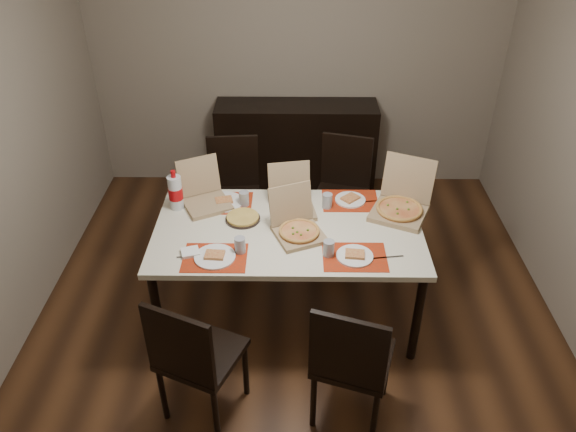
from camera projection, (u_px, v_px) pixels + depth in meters
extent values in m
cube|color=#482916|center=(296.00, 314.00, 4.17)|extent=(3.80, 4.00, 0.02)
cube|color=gray|center=(297.00, 54.00, 5.11)|extent=(3.80, 0.02, 2.60)
cube|color=black|center=(296.00, 149.00, 5.39)|extent=(1.50, 0.40, 0.90)
cube|color=beige|center=(288.00, 231.00, 3.78)|extent=(1.80, 1.00, 0.04)
cylinder|color=black|center=(158.00, 316.00, 3.64)|extent=(0.06, 0.06, 0.71)
cylinder|color=black|center=(417.00, 318.00, 3.62)|extent=(0.06, 0.06, 0.71)
cylinder|color=black|center=(181.00, 236.00, 4.37)|extent=(0.06, 0.06, 0.71)
cylinder|color=black|center=(397.00, 238.00, 4.35)|extent=(0.06, 0.06, 0.71)
cube|color=black|center=(202.00, 354.00, 3.24)|extent=(0.55, 0.55, 0.04)
cube|color=black|center=(179.00, 347.00, 2.96)|extent=(0.40, 0.20, 0.46)
cylinder|color=black|center=(163.00, 394.00, 3.30)|extent=(0.04, 0.04, 0.43)
cylinder|color=black|center=(216.00, 415.00, 3.18)|extent=(0.04, 0.04, 0.43)
cylinder|color=black|center=(196.00, 351.00, 3.57)|extent=(0.04, 0.04, 0.43)
cylinder|color=black|center=(246.00, 370.00, 3.45)|extent=(0.04, 0.04, 0.43)
cube|color=black|center=(353.00, 358.00, 3.22)|extent=(0.53, 0.53, 0.04)
cube|color=black|center=(348.00, 352.00, 2.93)|extent=(0.41, 0.16, 0.46)
cylinder|color=black|center=(313.00, 401.00, 3.26)|extent=(0.04, 0.04, 0.43)
cylinder|color=black|center=(374.00, 418.00, 3.16)|extent=(0.04, 0.04, 0.43)
cylinder|color=black|center=(330.00, 356.00, 3.54)|extent=(0.04, 0.04, 0.43)
cylinder|color=black|center=(386.00, 370.00, 3.45)|extent=(0.04, 0.04, 0.43)
cube|color=black|center=(235.00, 199.00, 4.65)|extent=(0.45, 0.45, 0.04)
cube|color=black|center=(233.00, 161.00, 4.66)|extent=(0.42, 0.06, 0.46)
cylinder|color=black|center=(257.00, 210.00, 4.94)|extent=(0.04, 0.04, 0.43)
cylinder|color=black|center=(216.00, 211.00, 4.92)|extent=(0.04, 0.04, 0.43)
cylinder|color=black|center=(258.00, 234.00, 4.64)|extent=(0.04, 0.04, 0.43)
cylinder|color=black|center=(214.00, 235.00, 4.62)|extent=(0.04, 0.04, 0.43)
cube|color=black|center=(341.00, 198.00, 4.66)|extent=(0.51, 0.51, 0.04)
cube|color=black|center=(347.00, 161.00, 4.67)|extent=(0.41, 0.14, 0.46)
cylinder|color=black|center=(363.00, 213.00, 4.90)|extent=(0.04, 0.04, 0.43)
cylinder|color=black|center=(323.00, 207.00, 4.98)|extent=(0.04, 0.04, 0.43)
cylinder|color=black|center=(356.00, 236.00, 4.61)|extent=(0.04, 0.04, 0.43)
cylinder|color=black|center=(314.00, 229.00, 4.69)|extent=(0.04, 0.04, 0.43)
cube|color=#A9250B|center=(215.00, 258.00, 3.51)|extent=(0.40, 0.30, 0.00)
cylinder|color=white|center=(215.00, 257.00, 3.50)|extent=(0.26, 0.26, 0.01)
cube|color=#D2BA69|center=(215.00, 255.00, 3.49)|extent=(0.13, 0.10, 0.02)
cylinder|color=gray|center=(240.00, 245.00, 3.53)|extent=(0.07, 0.07, 0.11)
cube|color=#B2B2B7|center=(193.00, 256.00, 3.52)|extent=(0.20, 0.04, 0.00)
cube|color=white|center=(190.00, 252.00, 3.53)|extent=(0.13, 0.13, 0.02)
cube|color=#A9250B|center=(355.00, 257.00, 3.51)|extent=(0.40, 0.30, 0.00)
cylinder|color=white|center=(355.00, 256.00, 3.51)|extent=(0.23, 0.23, 0.01)
cube|color=#D2BA69|center=(355.00, 254.00, 3.50)|extent=(0.13, 0.10, 0.02)
cylinder|color=gray|center=(329.00, 249.00, 3.50)|extent=(0.07, 0.07, 0.11)
cube|color=#B2B2B7|center=(388.00, 257.00, 3.51)|extent=(0.20, 0.04, 0.00)
cube|color=#A9250B|center=(224.00, 203.00, 4.03)|extent=(0.40, 0.30, 0.00)
cylinder|color=white|center=(224.00, 202.00, 4.03)|extent=(0.28, 0.28, 0.01)
cube|color=#D2BA69|center=(224.00, 200.00, 4.02)|extent=(0.14, 0.12, 0.02)
cylinder|color=gray|center=(244.00, 199.00, 3.98)|extent=(0.07, 0.07, 0.11)
cube|color=#B2B2B7|center=(203.00, 199.00, 4.07)|extent=(0.20, 0.04, 0.00)
cube|color=white|center=(203.00, 198.00, 4.06)|extent=(0.13, 0.13, 0.02)
cube|color=#A9250B|center=(350.00, 201.00, 4.06)|extent=(0.40, 0.30, 0.00)
cylinder|color=white|center=(350.00, 200.00, 4.05)|extent=(0.22, 0.22, 0.01)
cube|color=#D2BA69|center=(350.00, 198.00, 4.05)|extent=(0.15, 0.15, 0.02)
cylinder|color=gray|center=(327.00, 201.00, 3.96)|extent=(0.07, 0.07, 0.11)
cube|color=#B2B2B7|center=(372.00, 201.00, 4.05)|extent=(0.20, 0.04, 0.00)
cube|color=white|center=(297.00, 228.00, 3.76)|extent=(0.16, 0.16, 0.02)
cube|color=#937855|center=(299.00, 235.00, 3.69)|extent=(0.39, 0.39, 0.03)
cube|color=#937855|center=(291.00, 204.00, 3.72)|extent=(0.30, 0.18, 0.27)
cylinder|color=#D2BA69|center=(299.00, 232.00, 3.68)|extent=(0.33, 0.33, 0.02)
cube|color=#937855|center=(399.00, 213.00, 3.90)|extent=(0.47, 0.47, 0.04)
cube|color=#937855|center=(409.00, 178.00, 3.93)|extent=(0.36, 0.22, 0.32)
cylinder|color=#D2BA69|center=(399.00, 209.00, 3.89)|extent=(0.40, 0.40, 0.02)
cube|color=#937855|center=(207.00, 204.00, 4.00)|extent=(0.41, 0.41, 0.03)
cube|color=#937855|center=(198.00, 176.00, 4.02)|extent=(0.30, 0.20, 0.27)
cube|color=#937855|center=(293.00, 210.00, 3.94)|extent=(0.35, 0.35, 0.03)
cube|color=#937855|center=(289.00, 180.00, 3.97)|extent=(0.31, 0.12, 0.27)
cylinder|color=black|center=(243.00, 219.00, 3.85)|extent=(0.24, 0.24, 0.01)
cylinder|color=#D8B553|center=(243.00, 217.00, 3.85)|extent=(0.22, 0.22, 0.02)
imported|color=white|center=(295.00, 212.00, 3.91)|extent=(0.14, 0.14, 0.03)
cylinder|color=silver|center=(176.00, 193.00, 3.92)|extent=(0.10, 0.10, 0.25)
cylinder|color=#B2080C|center=(176.00, 193.00, 3.92)|extent=(0.10, 0.10, 0.09)
cylinder|color=#B2080C|center=(173.00, 174.00, 3.83)|extent=(0.03, 0.03, 0.05)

